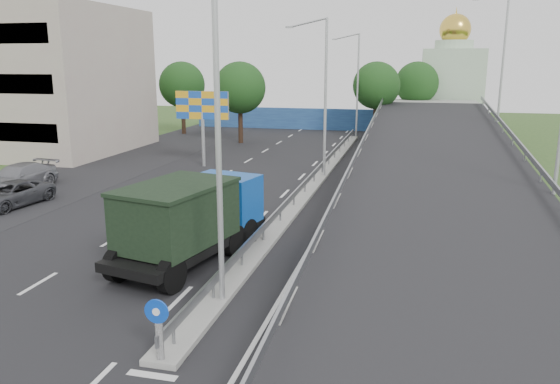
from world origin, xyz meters
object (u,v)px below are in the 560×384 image
(church, at_px, (451,81))
(parked_car_c, at_px, (10,194))
(lamp_post_mid, at_px, (323,90))
(lamp_post_far, at_px, (356,80))
(parked_car_d, at_px, (18,177))
(dump_truck, at_px, (192,217))
(billboard, at_px, (202,110))
(lamp_post_near, at_px, (212,123))
(sign_bollard, at_px, (159,329))

(church, relative_size, parked_car_c, 2.88)
(lamp_post_mid, relative_size, lamp_post_far, 1.00)
(lamp_post_far, distance_m, parked_car_d, 33.07)
(parked_car_d, bearing_deg, church, 61.84)
(church, bearing_deg, lamp_post_mid, -106.22)
(church, bearing_deg, parked_car_c, -118.74)
(parked_car_d, bearing_deg, lamp_post_far, 63.04)
(dump_truck, distance_m, parked_car_d, 17.31)
(church, distance_m, billboard, 37.23)
(lamp_post_far, xyz_separation_m, dump_truck, (-2.26, -36.52, -4.02))
(lamp_post_far, height_order, church, church)
(lamp_post_near, distance_m, church, 54.90)
(sign_bollard, xyz_separation_m, lamp_post_far, (0.11, 43.83, 4.77))
(sign_bollard, relative_size, parked_car_c, 0.35)
(lamp_post_mid, distance_m, dump_truck, 17.15)
(lamp_post_mid, xyz_separation_m, billboard, (-9.11, 2.00, -1.62))
(lamp_post_mid, xyz_separation_m, church, (9.89, 34.00, -0.50))
(church, xyz_separation_m, billboard, (-19.00, -32.00, -1.12))
(lamp_post_near, distance_m, parked_car_c, 18.05)
(billboard, xyz_separation_m, parked_car_c, (-5.80, -13.21, -3.52))
(dump_truck, distance_m, parked_car_c, 13.76)
(sign_bollard, distance_m, church, 58.84)
(lamp_post_mid, relative_size, parked_car_d, 1.90)
(sign_bollard, distance_m, lamp_post_mid, 24.30)
(sign_bollard, relative_size, church, 0.12)
(lamp_post_far, distance_m, billboard, 20.24)
(lamp_post_far, distance_m, church, 17.15)
(lamp_post_mid, bearing_deg, parked_car_c, -143.05)
(lamp_post_near, height_order, lamp_post_far, same)
(sign_bollard, relative_size, lamp_post_far, 0.17)
(lamp_post_near, relative_size, lamp_post_far, 1.00)
(lamp_post_near, bearing_deg, parked_car_d, 144.63)
(dump_truck, bearing_deg, parked_car_c, 169.75)
(lamp_post_near, bearing_deg, dump_truck, 123.01)
(dump_truck, relative_size, parked_car_c, 1.61)
(sign_bollard, distance_m, dump_truck, 7.66)
(church, relative_size, billboard, 2.51)
(lamp_post_near, height_order, billboard, lamp_post_near)
(billboard, height_order, dump_truck, billboard)
(lamp_post_far, bearing_deg, parked_car_d, -121.73)
(sign_bollard, height_order, church, church)
(lamp_post_mid, distance_m, church, 35.41)
(parked_car_c, bearing_deg, parked_car_d, 130.63)
(billboard, bearing_deg, lamp_post_mid, -12.38)
(lamp_post_mid, relative_size, dump_truck, 1.30)
(lamp_post_mid, height_order, parked_car_d, lamp_post_mid)
(billboard, bearing_deg, parked_car_c, -113.69)
(billboard, bearing_deg, sign_bollard, -70.79)
(billboard, bearing_deg, dump_truck, -69.71)
(billboard, height_order, parked_car_c, billboard)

